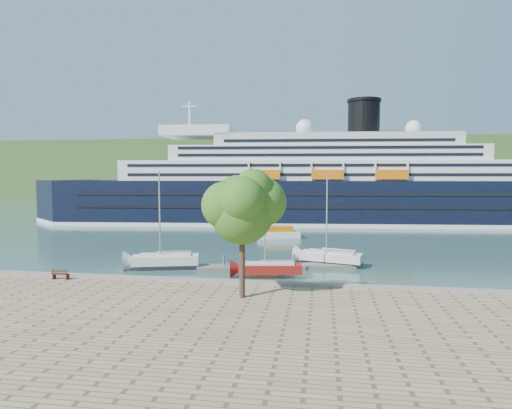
{
  "coord_description": "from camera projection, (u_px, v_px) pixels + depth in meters",
  "views": [
    {
      "loc": [
        9.86,
        -35.69,
        10.32
      ],
      "look_at": [
        -0.31,
        30.0,
        5.68
      ],
      "focal_mm": 30.0,
      "sensor_mm": 36.0,
      "label": 1
    }
  ],
  "objects": [
    {
      "name": "ground",
      "position": [
        207.0,
        293.0,
        37.41
      ],
      "size": [
        400.0,
        400.0,
        0.0
      ],
      "primitive_type": "plane",
      "color": "#294943",
      "rests_on": "ground"
    },
    {
      "name": "far_hillside",
      "position": [
        299.0,
        171.0,
        179.51
      ],
      "size": [
        400.0,
        50.0,
        24.0
      ],
      "primitive_type": "cube",
      "color": "#324F1F",
      "rests_on": "ground"
    },
    {
      "name": "quay_coping",
      "position": [
        206.0,
        280.0,
        37.13
      ],
      "size": [
        220.0,
        0.5,
        0.3
      ],
      "primitive_type": "cube",
      "color": "slate",
      "rests_on": "promenade"
    },
    {
      "name": "cruise_ship",
      "position": [
        304.0,
        162.0,
        89.93
      ],
      "size": [
        116.66,
        27.16,
        25.96
      ],
      "primitive_type": null,
      "rotation": [
        0.0,
        0.0,
        0.09
      ],
      "color": "black",
      "rests_on": "ground"
    },
    {
      "name": "park_bench",
      "position": [
        61.0,
        274.0,
        38.12
      ],
      "size": [
        1.56,
        0.68,
        0.99
      ],
      "primitive_type": null,
      "rotation": [
        0.0,
        0.0,
        0.03
      ],
      "color": "#4D2516",
      "rests_on": "promenade"
    },
    {
      "name": "promenade_tree",
      "position": [
        242.0,
        229.0,
        32.14
      ],
      "size": [
        6.36,
        6.36,
        10.53
      ],
      "primitive_type": null,
      "color": "#2E6A1B",
      "rests_on": "promenade"
    },
    {
      "name": "floating_pontoon",
      "position": [
        276.0,
        267.0,
        47.15
      ],
      "size": [
        17.48,
        6.01,
        0.39
      ],
      "primitive_type": null,
      "rotation": [
        0.0,
        0.0,
        0.23
      ],
      "color": "slate",
      "rests_on": "ground"
    },
    {
      "name": "sailboat_white_near",
      "position": [
        165.0,
        223.0,
        46.34
      ],
      "size": [
        8.19,
        4.2,
        10.19
      ],
      "primitive_type": null,
      "rotation": [
        0.0,
        0.0,
        0.27
      ],
      "color": "silver",
      "rests_on": "ground"
    },
    {
      "name": "sailboat_red",
      "position": [
        270.0,
        233.0,
        42.59
      ],
      "size": [
        7.23,
        2.98,
        9.06
      ],
      "primitive_type": null,
      "rotation": [
        0.0,
        0.0,
        0.15
      ],
      "color": "maroon",
      "rests_on": "ground"
    },
    {
      "name": "sailboat_white_far",
      "position": [
        331.0,
        222.0,
        48.26
      ],
      "size": [
        7.99,
        4.18,
        9.94
      ],
      "primitive_type": null,
      "rotation": [
        0.0,
        0.0,
        -0.28
      ],
      "color": "silver",
      "rests_on": "ground"
    },
    {
      "name": "tender_launch",
      "position": [
        279.0,
        232.0,
        69.72
      ],
      "size": [
        7.26,
        4.17,
        1.9
      ],
      "primitive_type": null,
      "rotation": [
        0.0,
        0.0,
        0.28
      ],
      "color": "#D3690C",
      "rests_on": "ground"
    }
  ]
}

